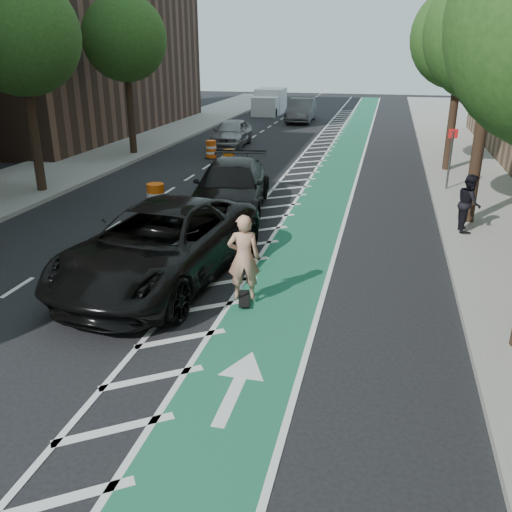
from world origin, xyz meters
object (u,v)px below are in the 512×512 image
(skateboarder, at_px, (244,257))
(suv_near, at_px, (161,244))
(suv_far, at_px, (231,187))
(barrel_a, at_px, (156,199))

(skateboarder, height_order, suv_near, skateboarder)
(skateboarder, relative_size, suv_near, 0.29)
(suv_near, xyz_separation_m, suv_far, (0.00, 6.20, -0.08))
(skateboarder, height_order, barrel_a, skateboarder)
(skateboarder, xyz_separation_m, barrel_a, (-4.74, 6.14, -0.60))
(suv_near, bearing_deg, suv_far, 96.26)
(suv_far, bearing_deg, barrel_a, -168.12)
(skateboarder, relative_size, suv_far, 0.33)
(suv_near, height_order, barrel_a, suv_near)
(suv_far, distance_m, barrel_a, 2.61)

